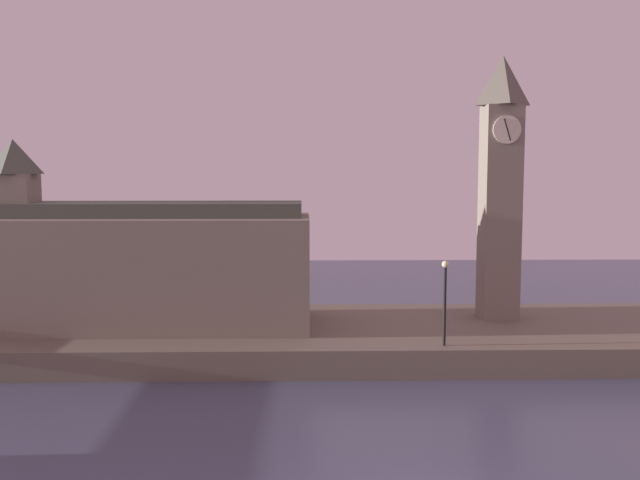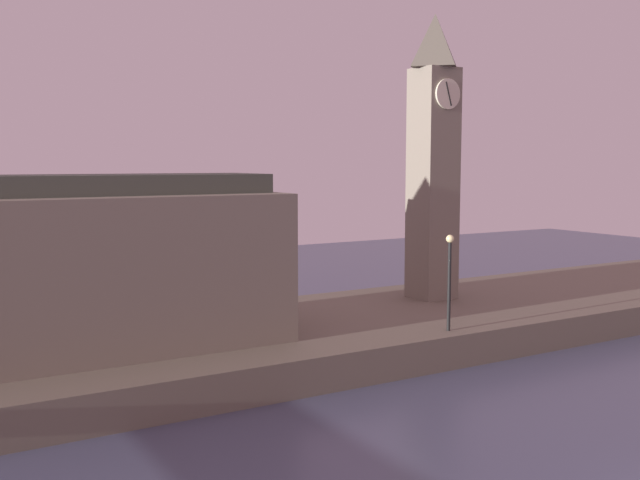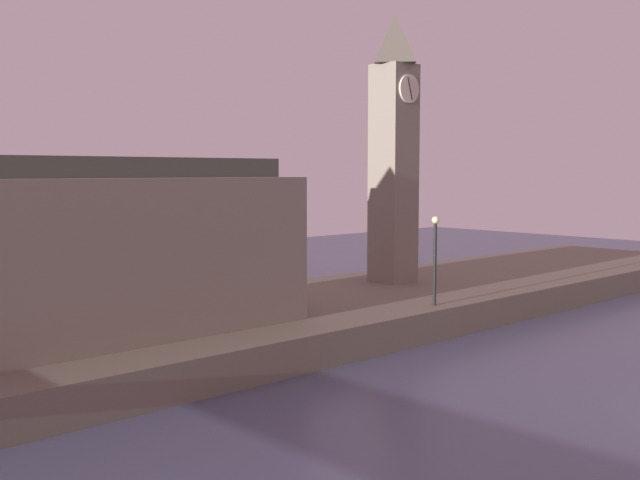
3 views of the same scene
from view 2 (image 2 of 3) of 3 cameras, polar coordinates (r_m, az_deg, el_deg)
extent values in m
cube|color=#6B6051|center=(35.90, 0.68, -7.25)|extent=(70.00, 12.00, 1.50)
cube|color=slate|center=(40.88, 8.74, 4.26)|extent=(2.12, 2.12, 12.57)
cylinder|color=beige|center=(40.17, 9.89, 11.11)|extent=(1.61, 0.12, 1.61)
cube|color=black|center=(40.11, 9.96, 11.11)|extent=(0.44, 0.04, 1.25)
pyramid|color=#554E43|center=(41.38, 8.92, 15.01)|extent=(2.33, 2.33, 2.87)
cube|color=slate|center=(30.78, -19.39, -2.51)|extent=(17.57, 6.84, 6.22)
cube|color=#42473D|center=(30.48, -19.62, 4.03)|extent=(16.69, 4.10, 0.80)
cylinder|color=black|center=(33.27, 9.98, -3.61)|extent=(0.16, 0.16, 3.96)
sphere|color=#F2E099|center=(32.98, 10.05, 0.09)|extent=(0.36, 0.36, 0.36)
camera|label=1|loc=(17.69, 94.45, 4.05)|focal=39.75mm
camera|label=3|loc=(7.48, -103.36, -9.25)|focal=42.41mm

